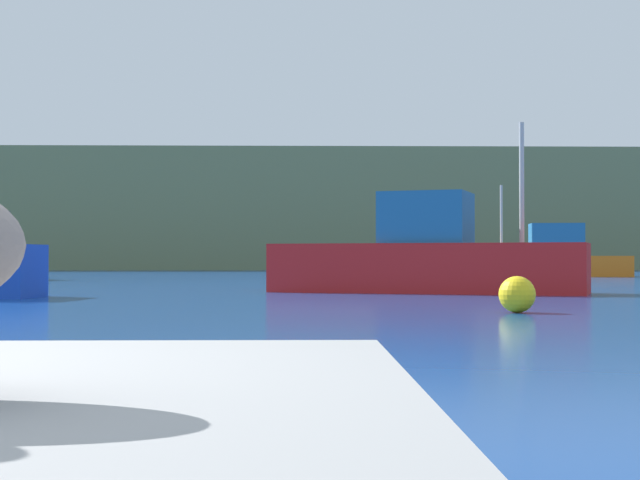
% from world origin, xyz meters
% --- Properties ---
extents(hillside_backdrop, '(140.00, 10.38, 8.43)m').
position_xyz_m(hillside_backdrop, '(0.00, 66.41, 4.21)').
color(hillside_backdrop, '#6B7A51').
rests_on(hillside_backdrop, ground).
extents(fishing_boat_red, '(8.11, 4.66, 4.19)m').
position_xyz_m(fishing_boat_red, '(5.06, 20.92, 0.87)').
color(fishing_boat_red, red).
rests_on(fishing_boat_red, ground).
extents(fishing_boat_orange, '(7.43, 2.91, 4.25)m').
position_xyz_m(fishing_boat_orange, '(13.49, 40.83, 0.82)').
color(fishing_boat_orange, orange).
rests_on(fishing_boat_orange, ground).
extents(mooring_buoy, '(0.59, 0.59, 0.59)m').
position_xyz_m(mooring_buoy, '(5.34, 12.22, 0.30)').
color(mooring_buoy, yellow).
rests_on(mooring_buoy, ground).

